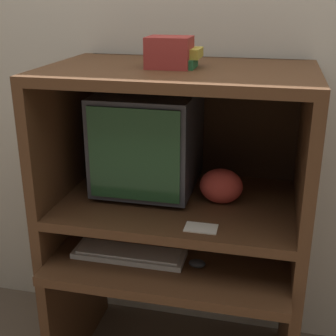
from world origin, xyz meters
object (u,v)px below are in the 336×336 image
storage_box (169,52)px  crt_monitor (149,140)px  mouse (197,263)px  snack_bag (221,186)px  keyboard (129,254)px  book_stack (174,57)px

storage_box → crt_monitor: bearing=137.6°
mouse → snack_bag: snack_bag is taller
crt_monitor → snack_bag: size_ratio=2.52×
snack_bag → mouse: bearing=-106.6°
keyboard → storage_box: size_ratio=2.79×
crt_monitor → storage_box: bearing=-42.4°
keyboard → mouse: (0.26, -0.01, 0.00)m
crt_monitor → keyboard: (-0.01, -0.25, -0.37)m
snack_bag → storage_box: (-0.20, -0.03, 0.49)m
keyboard → mouse: bearing=-2.5°
keyboard → storage_box: (0.12, 0.15, 0.72)m
book_stack → keyboard: bearing=-128.3°
mouse → storage_box: 0.75m
book_stack → storage_box: bearing=-122.9°
book_stack → snack_bag: bearing=2.0°
mouse → storage_box: size_ratio=0.41×
crt_monitor → storage_box: size_ratio=2.72×
mouse → snack_bag: bearing=73.4°
crt_monitor → mouse: 0.51m
mouse → crt_monitor: bearing=133.8°
crt_monitor → book_stack: (0.12, -0.08, 0.33)m
keyboard → snack_bag: bearing=28.8°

